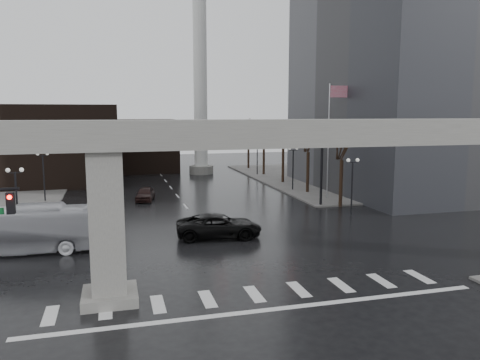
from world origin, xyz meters
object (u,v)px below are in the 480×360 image
Objects in this scene: signal_mast_arm at (285,147)px; city_bus at (21,229)px; far_car at (145,194)px; pickup_truck at (219,226)px.

signal_mast_arm is 1.09× the size of city_bus.
signal_mast_arm is 15.43m from far_car.
far_car is (9.00, 16.44, -0.84)m from city_bus.
city_bus reaches higher than pickup_truck.
city_bus is 18.76m from far_car.
signal_mast_arm is at bearing -18.59° from far_car.
city_bus is at bearing 99.33° from pickup_truck.
pickup_truck is 16.69m from far_car.
signal_mast_arm is at bearing -35.44° from pickup_truck.
signal_mast_arm is 13.10m from pickup_truck.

